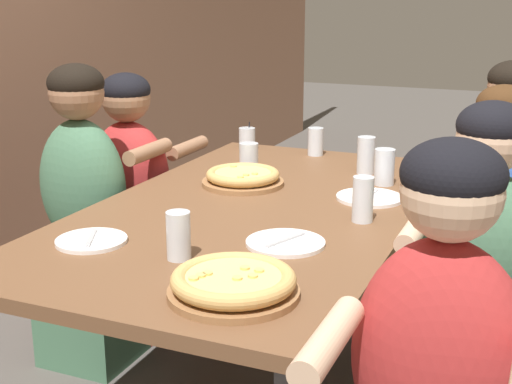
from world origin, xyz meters
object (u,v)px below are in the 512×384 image
(drinking_glass_b, at_px, (316,143))
(diner_near_right, at_px, (500,223))
(empty_plate_c, at_px, (285,243))
(drinking_glass_f, at_px, (366,157))
(drinking_glass_c, at_px, (180,238))
(diner_far_midright, at_px, (132,214))
(drinking_glass_e, at_px, (384,169))
(pizza_board_main, at_px, (243,177))
(pizza_board_second, at_px, (233,283))
(drinking_glass_a, at_px, (249,158))
(diner_near_center, at_px, (477,297))
(cocktail_glass_blue, at_px, (247,140))
(diner_far_center, at_px, (86,228))
(drinking_glass_d, at_px, (363,202))
(empty_plate_b, at_px, (91,241))
(diner_near_midright, at_px, (489,261))
(empty_plate_a, at_px, (370,198))

(drinking_glass_b, bearing_deg, diner_near_right, -93.03)
(empty_plate_c, distance_m, drinking_glass_f, 0.91)
(drinking_glass_c, bearing_deg, diner_far_midright, 39.52)
(drinking_glass_e, height_order, diner_far_midright, diner_far_midright)
(drinking_glass_c, bearing_deg, diner_near_right, -29.33)
(pizza_board_main, height_order, pizza_board_second, pizza_board_second)
(drinking_glass_a, xyz_separation_m, diner_near_center, (-0.44, -0.97, -0.26))
(cocktail_glass_blue, bearing_deg, diner_near_right, -91.38)
(diner_far_center, bearing_deg, pizza_board_second, -37.10)
(diner_far_center, relative_size, diner_near_center, 1.04)
(pizza_board_second, xyz_separation_m, diner_near_center, (0.72, -0.50, -0.25))
(cocktail_glass_blue, relative_size, drinking_glass_b, 1.03)
(pizza_board_main, distance_m, diner_near_center, 0.95)
(drinking_glass_a, bearing_deg, diner_near_center, -114.54)
(drinking_glass_d, distance_m, drinking_glass_e, 0.47)
(empty_plate_b, bearing_deg, drinking_glass_d, -53.22)
(drinking_glass_b, bearing_deg, cocktail_glass_blue, 92.72)
(pizza_board_main, height_order, drinking_glass_d, drinking_glass_d)
(drinking_glass_d, distance_m, diner_near_midright, 0.62)
(pizza_board_second, height_order, empty_plate_a, pizza_board_second)
(drinking_glass_a, distance_m, diner_far_center, 0.70)
(pizza_board_main, bearing_deg, empty_plate_a, -89.74)
(pizza_board_second, height_order, diner_near_right, diner_near_right)
(empty_plate_b, relative_size, drinking_glass_c, 1.55)
(empty_plate_b, relative_size, diner_far_midright, 0.18)
(empty_plate_a, relative_size, drinking_glass_e, 1.72)
(cocktail_glass_blue, height_order, drinking_glass_e, drinking_glass_e)
(drinking_glass_d, xyz_separation_m, diner_near_center, (0.04, -0.37, -0.28))
(empty_plate_a, distance_m, drinking_glass_a, 0.61)
(drinking_glass_b, height_order, diner_near_center, diner_near_center)
(drinking_glass_a, height_order, drinking_glass_e, drinking_glass_e)
(drinking_glass_f, bearing_deg, diner_far_midright, 102.94)
(drinking_glass_e, distance_m, diner_near_center, 0.65)
(diner_near_midright, bearing_deg, pizza_board_main, 10.48)
(pizza_board_main, bearing_deg, diner_far_center, 107.88)
(empty_plate_a, height_order, drinking_glass_c, drinking_glass_c)
(diner_far_midright, bearing_deg, diner_far_center, -90.00)
(pizza_board_main, xyz_separation_m, drinking_glass_e, (0.22, -0.48, 0.03))
(cocktail_glass_blue, height_order, diner_near_center, diner_near_center)
(pizza_board_second, relative_size, empty_plate_c, 1.39)
(drinking_glass_d, xyz_separation_m, drinking_glass_e, (0.47, 0.04, -0.00))
(pizza_board_main, distance_m, drinking_glass_e, 0.53)
(cocktail_glass_blue, relative_size, diner_far_midright, 0.11)
(empty_plate_a, relative_size, drinking_glass_c, 1.75)
(pizza_board_second, height_order, diner_near_midright, diner_near_midright)
(diner_far_center, xyz_separation_m, diner_near_center, (-0.02, -1.48, -0.02))
(drinking_glass_b, distance_m, diner_near_midright, 0.95)
(empty_plate_a, bearing_deg, drinking_glass_b, 34.08)
(cocktail_glass_blue, bearing_deg, empty_plate_a, -128.35)
(pizza_board_main, bearing_deg, drinking_glass_a, 18.39)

